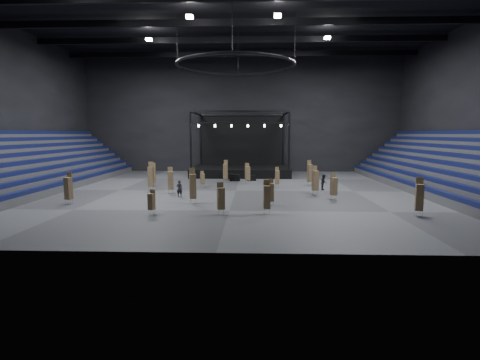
{
  "coord_description": "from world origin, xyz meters",
  "views": [
    {
      "loc": [
        1.89,
        -39.38,
        6.02
      ],
      "look_at": [
        0.52,
        -2.0,
        1.4
      ],
      "focal_mm": 28.0,
      "sensor_mm": 36.0,
      "label": 1
    }
  ],
  "objects_px": {
    "chair_stack_3": "(267,197)",
    "chair_stack_6": "(310,173)",
    "chair_stack_1": "(152,201)",
    "chair_stack_8": "(193,186)",
    "chair_stack_11": "(334,186)",
    "chair_stack_0": "(151,176)",
    "stage": "(241,165)",
    "flight_case_mid": "(235,178)",
    "chair_stack_10": "(271,192)",
    "chair_stack_4": "(154,174)",
    "chair_stack_2": "(315,180)",
    "chair_stack_15": "(277,177)",
    "chair_stack_12": "(225,171)",
    "crew_member": "(324,182)",
    "chair_stack_9": "(419,197)",
    "chair_stack_5": "(221,198)",
    "chair_stack_7": "(171,180)",
    "flight_case_right": "(252,178)",
    "chair_stack_16": "(68,188)",
    "chair_stack_13": "(248,173)",
    "flight_case_left": "(227,176)",
    "man_center": "(180,189)",
    "chair_stack_14": "(202,179)"
  },
  "relations": [
    {
      "from": "chair_stack_1",
      "to": "chair_stack_9",
      "type": "relative_size",
      "value": 0.65
    },
    {
      "from": "chair_stack_3",
      "to": "crew_member",
      "type": "xyz_separation_m",
      "value": [
        6.6,
        12.54,
        -0.5
      ]
    },
    {
      "from": "flight_case_mid",
      "to": "chair_stack_5",
      "type": "xyz_separation_m",
      "value": [
        -0.02,
        -20.22,
        0.84
      ]
    },
    {
      "from": "chair_stack_7",
      "to": "crew_member",
      "type": "height_order",
      "value": "chair_stack_7"
    },
    {
      "from": "chair_stack_10",
      "to": "chair_stack_13",
      "type": "relative_size",
      "value": 0.89
    },
    {
      "from": "chair_stack_8",
      "to": "chair_stack_11",
      "type": "bearing_deg",
      "value": -7.78
    },
    {
      "from": "flight_case_left",
      "to": "flight_case_mid",
      "type": "height_order",
      "value": "flight_case_mid"
    },
    {
      "from": "chair_stack_1",
      "to": "chair_stack_6",
      "type": "xyz_separation_m",
      "value": [
        14.24,
        16.44,
        0.5
      ]
    },
    {
      "from": "crew_member",
      "to": "chair_stack_15",
      "type": "bearing_deg",
      "value": 88.91
    },
    {
      "from": "chair_stack_16",
      "to": "chair_stack_9",
      "type": "bearing_deg",
      "value": 9.63
    },
    {
      "from": "chair_stack_15",
      "to": "crew_member",
      "type": "relative_size",
      "value": 1.39
    },
    {
      "from": "flight_case_left",
      "to": "man_center",
      "type": "relative_size",
      "value": 0.76
    },
    {
      "from": "flight_case_mid",
      "to": "chair_stack_12",
      "type": "bearing_deg",
      "value": -130.33
    },
    {
      "from": "chair_stack_4",
      "to": "chair_stack_9",
      "type": "distance_m",
      "value": 28.3
    },
    {
      "from": "chair_stack_5",
      "to": "chair_stack_7",
      "type": "height_order",
      "value": "chair_stack_7"
    },
    {
      "from": "stage",
      "to": "chair_stack_12",
      "type": "height_order",
      "value": "stage"
    },
    {
      "from": "flight_case_mid",
      "to": "chair_stack_10",
      "type": "distance_m",
      "value": 16.82
    },
    {
      "from": "stage",
      "to": "chair_stack_4",
      "type": "xyz_separation_m",
      "value": [
        -9.74,
        -12.83,
        -0.09
      ]
    },
    {
      "from": "chair_stack_1",
      "to": "chair_stack_14",
      "type": "height_order",
      "value": "chair_stack_1"
    },
    {
      "from": "chair_stack_16",
      "to": "chair_stack_11",
      "type": "bearing_deg",
      "value": 24.92
    },
    {
      "from": "chair_stack_1",
      "to": "chair_stack_3",
      "type": "bearing_deg",
      "value": 21.19
    },
    {
      "from": "chair_stack_10",
      "to": "man_center",
      "type": "distance_m",
      "value": 9.47
    },
    {
      "from": "chair_stack_3",
      "to": "chair_stack_6",
      "type": "xyz_separation_m",
      "value": [
        5.59,
        16.01,
        0.17
      ]
    },
    {
      "from": "chair_stack_3",
      "to": "chair_stack_4",
      "type": "height_order",
      "value": "chair_stack_4"
    },
    {
      "from": "chair_stack_1",
      "to": "chair_stack_16",
      "type": "relative_size",
      "value": 0.67
    },
    {
      "from": "flight_case_mid",
      "to": "chair_stack_11",
      "type": "bearing_deg",
      "value": -53.77
    },
    {
      "from": "crew_member",
      "to": "chair_stack_8",
      "type": "bearing_deg",
      "value": 139.9
    },
    {
      "from": "chair_stack_3",
      "to": "chair_stack_11",
      "type": "distance_m",
      "value": 9.06
    },
    {
      "from": "chair_stack_16",
      "to": "chair_stack_5",
      "type": "bearing_deg",
      "value": 1.62
    },
    {
      "from": "chair_stack_11",
      "to": "chair_stack_13",
      "type": "xyz_separation_m",
      "value": [
        -8.1,
        10.73,
        0.04
      ]
    },
    {
      "from": "chair_stack_2",
      "to": "chair_stack_12",
      "type": "xyz_separation_m",
      "value": [
        -9.62,
        9.38,
        -0.06
      ]
    },
    {
      "from": "chair_stack_0",
      "to": "flight_case_right",
      "type": "bearing_deg",
      "value": 39.89
    },
    {
      "from": "chair_stack_4",
      "to": "man_center",
      "type": "distance_m",
      "value": 8.83
    },
    {
      "from": "stage",
      "to": "chair_stack_7",
      "type": "relative_size",
      "value": 5.21
    },
    {
      "from": "chair_stack_0",
      "to": "chair_stack_13",
      "type": "bearing_deg",
      "value": 30.27
    },
    {
      "from": "chair_stack_0",
      "to": "stage",
      "type": "bearing_deg",
      "value": 61.52
    },
    {
      "from": "chair_stack_6",
      "to": "chair_stack_8",
      "type": "bearing_deg",
      "value": -153.94
    },
    {
      "from": "chair_stack_12",
      "to": "crew_member",
      "type": "height_order",
      "value": "chair_stack_12"
    },
    {
      "from": "chair_stack_5",
      "to": "chair_stack_6",
      "type": "height_order",
      "value": "chair_stack_6"
    },
    {
      "from": "chair_stack_13",
      "to": "flight_case_right",
      "type": "bearing_deg",
      "value": 62.87
    },
    {
      "from": "chair_stack_0",
      "to": "chair_stack_8",
      "type": "distance_m",
      "value": 9.2
    },
    {
      "from": "chair_stack_6",
      "to": "chair_stack_8",
      "type": "xyz_separation_m",
      "value": [
        -11.85,
        -11.95,
        0.06
      ]
    },
    {
      "from": "flight_case_left",
      "to": "chair_stack_10",
      "type": "bearing_deg",
      "value": -74.67
    },
    {
      "from": "chair_stack_2",
      "to": "chair_stack_6",
      "type": "height_order",
      "value": "chair_stack_6"
    },
    {
      "from": "chair_stack_8",
      "to": "man_center",
      "type": "height_order",
      "value": "chair_stack_8"
    },
    {
      "from": "chair_stack_11",
      "to": "chair_stack_13",
      "type": "distance_m",
      "value": 13.45
    },
    {
      "from": "flight_case_left",
      "to": "chair_stack_6",
      "type": "distance_m",
      "value": 11.65
    },
    {
      "from": "chair_stack_2",
      "to": "chair_stack_15",
      "type": "xyz_separation_m",
      "value": [
        -3.45,
        4.99,
        -0.28
      ]
    },
    {
      "from": "chair_stack_2",
      "to": "chair_stack_16",
      "type": "xyz_separation_m",
      "value": [
        -21.99,
        -5.76,
        -0.06
      ]
    },
    {
      "from": "chair_stack_4",
      "to": "chair_stack_6",
      "type": "xyz_separation_m",
      "value": [
        18.22,
        1.04,
        0.14
      ]
    }
  ]
}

